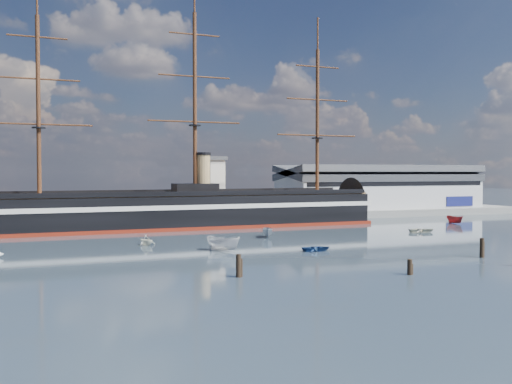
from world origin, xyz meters
name	(u,v)px	position (x,y,z in m)	size (l,w,h in m)	color
ground	(250,235)	(0.00, 40.00, 0.00)	(600.00, 600.00, 0.00)	#253640
quay	(237,220)	(10.00, 76.00, 0.00)	(180.00, 18.00, 2.00)	slate
warehouse	(380,188)	(58.00, 80.00, 7.98)	(63.00, 21.00, 11.60)	#B7BABC
quay_tower	(216,184)	(3.00, 73.00, 9.75)	(5.00, 5.00, 15.00)	silver
warship	(180,210)	(-9.84, 60.00, 4.04)	(112.93, 16.78, 53.94)	black
motorboat_a	(223,251)	(-12.54, 19.42, 0.00)	(7.68, 2.82, 3.07)	silver
motorboat_b	(317,251)	(1.60, 13.71, 0.00)	(2.99, 1.20, 1.40)	navy
motorboat_c	(267,237)	(1.62, 34.59, 0.00)	(5.94, 2.18, 2.38)	gray
motorboat_d	(146,245)	(-22.88, 31.47, 0.00)	(5.62, 2.44, 2.06)	silver
motorboat_e	(422,232)	(35.87, 31.02, 0.00)	(3.34, 1.33, 1.56)	beige
motorboat_f	(455,224)	(56.88, 45.09, 0.00)	(6.40, 2.35, 2.56)	maroon
piling_near_left	(238,277)	(-18.13, -3.47, 0.00)	(0.64, 0.64, 3.55)	black
piling_near_mid	(410,275)	(2.48, -9.75, 0.00)	(0.64, 0.64, 2.66)	black
piling_near_right	(482,258)	(21.47, -1.79, 0.00)	(0.64, 0.64, 3.66)	black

